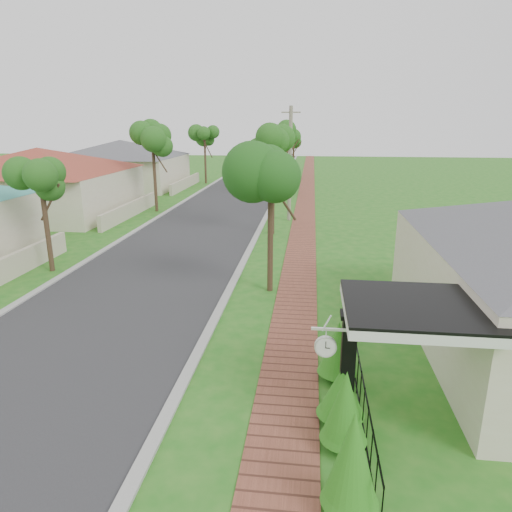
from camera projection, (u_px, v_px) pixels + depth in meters
The scene contains 16 objects.
ground at pixel (159, 380), 11.51m from camera, with size 160.00×160.00×0.00m, color #1F6919.
road at pixel (211, 218), 30.91m from camera, with size 7.00×120.00×0.02m, color #28282B.
kerb_right at pixel (265, 219), 30.49m from camera, with size 0.30×120.00×0.10m, color #9E9E99.
kerb_left at pixel (159, 217), 31.33m from camera, with size 0.30×120.00×0.10m, color #9E9E99.
sidewalk at pixel (304, 220), 30.19m from camera, with size 1.50×120.00×0.03m, color brown.
porch_post at pixel (347, 373), 9.72m from camera, with size 0.48×0.48×2.52m.
picket_fence at pixel (358, 374), 10.80m from camera, with size 0.03×8.02×1.00m.
street_trees at pixel (230, 145), 36.13m from camera, with size 10.70×37.65×5.89m.
hedge_row at pixel (343, 401), 9.27m from camera, with size 0.92×5.03×2.10m.
far_house_red at pixel (41, 181), 31.62m from camera, with size 15.56×15.56×4.60m.
far_house_grey at pixel (122, 163), 44.96m from camera, with size 15.56×15.56×4.60m.
parked_car_red at pixel (269, 185), 40.74m from camera, with size 1.94×4.82×1.64m, color #5D110D.
parked_car_white at pixel (277, 183), 43.64m from camera, with size 1.47×4.21×1.39m, color silver.
near_tree at pixel (271, 164), 16.29m from camera, with size 2.36×2.36×6.05m.
utility_pole at pixel (290, 164), 29.26m from camera, with size 1.20×0.24×7.24m.
station_clock at pixel (326, 345), 9.16m from camera, with size 0.75×0.13×0.63m.
Camera 1 is at (3.65, -9.79, 6.26)m, focal length 32.00 mm.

